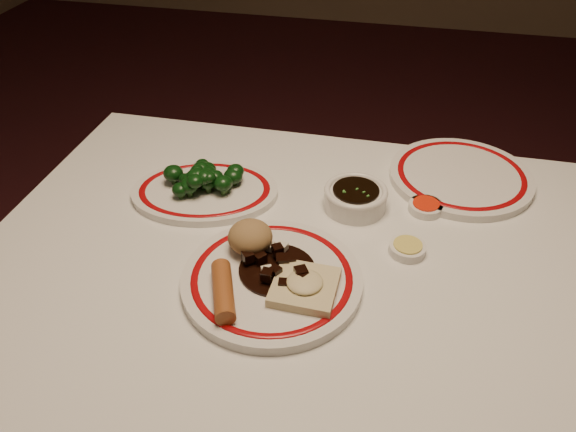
{
  "coord_description": "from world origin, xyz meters",
  "views": [
    {
      "loc": [
        0.1,
        -0.68,
        1.39
      ],
      "look_at": [
        -0.07,
        0.07,
        0.8
      ],
      "focal_mm": 35.0,
      "sensor_mm": 36.0,
      "label": 1
    }
  ],
  "objects_px": {
    "stirfry_heap": "(277,266)",
    "soy_bowl": "(355,199)",
    "broccoli_plate": "(205,191)",
    "broccoli_pile": "(203,177)",
    "fried_wonton": "(305,286)",
    "rice_mound": "(250,237)",
    "main_plate": "(272,280)",
    "spring_roll": "(223,291)",
    "dining_table": "(316,308)"
  },
  "relations": [
    {
      "from": "main_plate",
      "to": "broccoli_plate",
      "type": "bearing_deg",
      "value": 131.44
    },
    {
      "from": "rice_mound",
      "to": "stirfry_heap",
      "type": "height_order",
      "value": "rice_mound"
    },
    {
      "from": "dining_table",
      "to": "soy_bowl",
      "type": "relative_size",
      "value": 10.14
    },
    {
      "from": "soy_bowl",
      "to": "dining_table",
      "type": "bearing_deg",
      "value": -101.21
    },
    {
      "from": "main_plate",
      "to": "spring_roll",
      "type": "distance_m",
      "value": 0.09
    },
    {
      "from": "broccoli_pile",
      "to": "broccoli_plate",
      "type": "bearing_deg",
      "value": -70.12
    },
    {
      "from": "spring_roll",
      "to": "soy_bowl",
      "type": "distance_m",
      "value": 0.34
    },
    {
      "from": "main_plate",
      "to": "broccoli_plate",
      "type": "xyz_separation_m",
      "value": [
        -0.19,
        0.21,
        -0.0
      ]
    },
    {
      "from": "broccoli_pile",
      "to": "main_plate",
      "type": "bearing_deg",
      "value": -48.88
    },
    {
      "from": "fried_wonton",
      "to": "broccoli_pile",
      "type": "xyz_separation_m",
      "value": [
        -0.25,
        0.24,
        0.01
      ]
    },
    {
      "from": "spring_roll",
      "to": "broccoli_plate",
      "type": "relative_size",
      "value": 0.35
    },
    {
      "from": "spring_roll",
      "to": "fried_wonton",
      "type": "height_order",
      "value": "spring_roll"
    },
    {
      "from": "spring_roll",
      "to": "broccoli_plate",
      "type": "bearing_deg",
      "value": 93.4
    },
    {
      "from": "broccoli_pile",
      "to": "soy_bowl",
      "type": "distance_m",
      "value": 0.3
    },
    {
      "from": "stirfry_heap",
      "to": "broccoli_plate",
      "type": "distance_m",
      "value": 0.28
    },
    {
      "from": "main_plate",
      "to": "broccoli_pile",
      "type": "distance_m",
      "value": 0.29
    },
    {
      "from": "fried_wonton",
      "to": "broccoli_pile",
      "type": "relative_size",
      "value": 0.66
    },
    {
      "from": "dining_table",
      "to": "broccoli_plate",
      "type": "height_order",
      "value": "broccoli_plate"
    },
    {
      "from": "fried_wonton",
      "to": "broccoli_plate",
      "type": "relative_size",
      "value": 0.31
    },
    {
      "from": "spring_roll",
      "to": "fried_wonton",
      "type": "xyz_separation_m",
      "value": [
        0.12,
        0.04,
        -0.01
      ]
    },
    {
      "from": "rice_mound",
      "to": "main_plate",
      "type": "bearing_deg",
      "value": -48.06
    },
    {
      "from": "stirfry_heap",
      "to": "spring_roll",
      "type": "bearing_deg",
      "value": -129.71
    },
    {
      "from": "fried_wonton",
      "to": "broccoli_pile",
      "type": "bearing_deg",
      "value": 136.11
    },
    {
      "from": "broccoli_plate",
      "to": "soy_bowl",
      "type": "distance_m",
      "value": 0.3
    },
    {
      "from": "dining_table",
      "to": "main_plate",
      "type": "bearing_deg",
      "value": -143.78
    },
    {
      "from": "rice_mound",
      "to": "broccoli_pile",
      "type": "xyz_separation_m",
      "value": [
        -0.14,
        0.16,
        -0.0
      ]
    },
    {
      "from": "broccoli_plate",
      "to": "soy_bowl",
      "type": "bearing_deg",
      "value": 4.76
    },
    {
      "from": "main_plate",
      "to": "broccoli_pile",
      "type": "bearing_deg",
      "value": 131.12
    },
    {
      "from": "main_plate",
      "to": "broccoli_plate",
      "type": "height_order",
      "value": "main_plate"
    },
    {
      "from": "rice_mound",
      "to": "broccoli_pile",
      "type": "height_order",
      "value": "rice_mound"
    },
    {
      "from": "dining_table",
      "to": "stirfry_heap",
      "type": "distance_m",
      "value": 0.14
    },
    {
      "from": "main_plate",
      "to": "rice_mound",
      "type": "xyz_separation_m",
      "value": [
        -0.05,
        0.06,
        0.03
      ]
    },
    {
      "from": "dining_table",
      "to": "spring_roll",
      "type": "height_order",
      "value": "spring_roll"
    },
    {
      "from": "dining_table",
      "to": "broccoli_pile",
      "type": "xyz_separation_m",
      "value": [
        -0.26,
        0.17,
        0.13
      ]
    },
    {
      "from": "rice_mound",
      "to": "broccoli_plate",
      "type": "distance_m",
      "value": 0.21
    },
    {
      "from": "soy_bowl",
      "to": "broccoli_plate",
      "type": "bearing_deg",
      "value": -175.24
    },
    {
      "from": "spring_roll",
      "to": "broccoli_pile",
      "type": "bearing_deg",
      "value": 93.33
    },
    {
      "from": "spring_roll",
      "to": "fried_wonton",
      "type": "relative_size",
      "value": 1.12
    },
    {
      "from": "rice_mound",
      "to": "soy_bowl",
      "type": "distance_m",
      "value": 0.24
    },
    {
      "from": "fried_wonton",
      "to": "broccoli_plate",
      "type": "bearing_deg",
      "value": 136.44
    },
    {
      "from": "soy_bowl",
      "to": "stirfry_heap",
      "type": "bearing_deg",
      "value": -114.16
    },
    {
      "from": "stirfry_heap",
      "to": "broccoli_pile",
      "type": "bearing_deg",
      "value": 134.01
    },
    {
      "from": "broccoli_plate",
      "to": "broccoli_pile",
      "type": "relative_size",
      "value": 2.11
    },
    {
      "from": "rice_mound",
      "to": "fried_wonton",
      "type": "bearing_deg",
      "value": -35.37
    },
    {
      "from": "rice_mound",
      "to": "soy_bowl",
      "type": "xyz_separation_m",
      "value": [
        0.16,
        0.18,
        -0.03
      ]
    },
    {
      "from": "main_plate",
      "to": "broccoli_pile",
      "type": "relative_size",
      "value": 2.51
    },
    {
      "from": "rice_mound",
      "to": "broccoli_plate",
      "type": "xyz_separation_m",
      "value": [
        -0.14,
        0.16,
        -0.04
      ]
    },
    {
      "from": "spring_roll",
      "to": "fried_wonton",
      "type": "distance_m",
      "value": 0.13
    },
    {
      "from": "stirfry_heap",
      "to": "soy_bowl",
      "type": "xyz_separation_m",
      "value": [
        0.1,
        0.22,
        -0.01
      ]
    },
    {
      "from": "stirfry_heap",
      "to": "rice_mound",
      "type": "bearing_deg",
      "value": 143.89
    }
  ]
}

